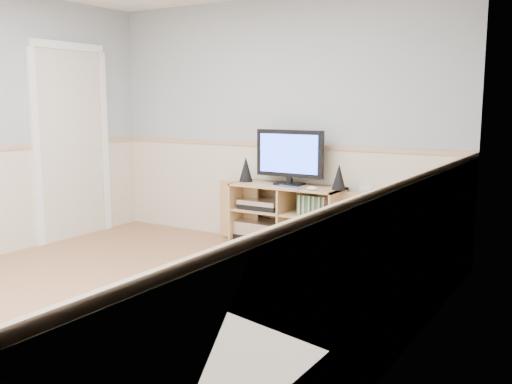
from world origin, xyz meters
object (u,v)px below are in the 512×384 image
monitor (289,155)px  keyboard (289,187)px  media_cabinet (289,216)px  game_consoles (312,247)px

monitor → keyboard: bearing=-61.8°
media_cabinet → game_consoles: size_ratio=3.84×
media_cabinet → keyboard: (0.10, -0.19, 0.32)m
monitor → media_cabinet: bearing=90.0°
keyboard → game_consoles: 0.63m
media_cabinet → game_consoles: 0.40m
monitor → game_consoles: size_ratio=1.58×
media_cabinet → keyboard: 0.39m
monitor → keyboard: size_ratio=2.40×
media_cabinet → monitor: size_ratio=2.43×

